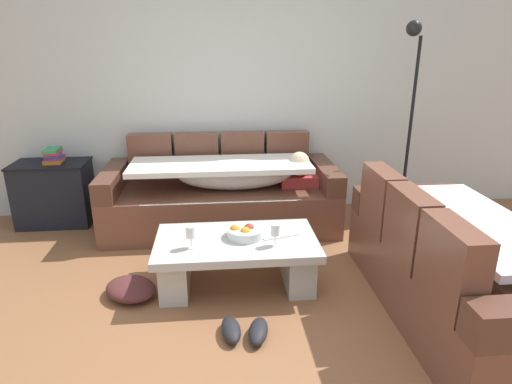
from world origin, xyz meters
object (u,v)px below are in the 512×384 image
(couch_along_wall, at_px, (224,194))
(floor_lamp, at_px, (409,113))
(wine_glass_near_left, at_px, (191,233))
(wine_glass_near_right, at_px, (275,231))
(pair_of_shoes, at_px, (245,330))
(book_stack_on_cabinet, at_px, (53,156))
(coffee_table, at_px, (237,256))
(crumpled_garment, at_px, (131,289))
(couch_near_window, at_px, (457,268))
(side_cabinet, at_px, (54,193))
(fruit_bowl, at_px, (245,232))
(open_magazine, at_px, (277,232))

(couch_along_wall, height_order, floor_lamp, floor_lamp)
(wine_glass_near_left, bearing_deg, wine_glass_near_right, -1.57)
(pair_of_shoes, bearing_deg, book_stack_on_cabinet, 130.74)
(coffee_table, height_order, floor_lamp, floor_lamp)
(coffee_table, height_order, crumpled_garment, coffee_table)
(couch_near_window, distance_m, floor_lamp, 1.83)
(coffee_table, distance_m, wine_glass_near_right, 0.40)
(side_cabinet, bearing_deg, crumpled_garment, -56.12)
(crumpled_garment, bearing_deg, wine_glass_near_right, -1.92)
(book_stack_on_cabinet, bearing_deg, couch_near_window, -30.61)
(book_stack_on_cabinet, bearing_deg, crumpled_garment, -57.47)
(fruit_bowl, relative_size, crumpled_garment, 0.70)
(coffee_table, xyz_separation_m, pair_of_shoes, (0.01, -0.64, -0.19))
(couch_along_wall, distance_m, book_stack_on_cabinet, 1.72)
(couch_near_window, xyz_separation_m, book_stack_on_cabinet, (-3.17, 1.87, 0.37))
(side_cabinet, bearing_deg, couch_along_wall, -7.58)
(open_magazine, bearing_deg, wine_glass_near_left, -178.68)
(coffee_table, xyz_separation_m, wine_glass_near_right, (0.27, -0.13, 0.26))
(wine_glass_near_left, relative_size, open_magazine, 0.59)
(fruit_bowl, xyz_separation_m, pair_of_shoes, (-0.05, -0.67, -0.38))
(couch_along_wall, bearing_deg, wine_glass_near_right, -75.42)
(fruit_bowl, xyz_separation_m, open_magazine, (0.25, 0.05, -0.04))
(couch_along_wall, xyz_separation_m, wine_glass_near_left, (-0.27, -1.26, 0.16))
(fruit_bowl, xyz_separation_m, side_cabinet, (-1.83, 1.34, -0.10))
(fruit_bowl, relative_size, pair_of_shoes, 0.85)
(couch_near_window, xyz_separation_m, wine_glass_near_left, (-1.78, 0.39, 0.16))
(wine_glass_near_left, height_order, side_cabinet, side_cabinet)
(open_magazine, height_order, side_cabinet, side_cabinet)
(open_magazine, relative_size, side_cabinet, 0.39)
(fruit_bowl, bearing_deg, couch_near_window, -21.04)
(open_magazine, bearing_deg, couch_along_wall, 93.35)
(book_stack_on_cabinet, xyz_separation_m, floor_lamp, (3.46, -0.24, 0.41))
(couch_near_window, distance_m, fruit_bowl, 1.48)
(side_cabinet, bearing_deg, wine_glass_near_right, -36.41)
(wine_glass_near_right, xyz_separation_m, open_magazine, (0.04, 0.22, -0.11))
(coffee_table, distance_m, fruit_bowl, 0.20)
(wine_glass_near_left, height_order, crumpled_garment, wine_glass_near_left)
(couch_along_wall, relative_size, side_cabinet, 3.11)
(book_stack_on_cabinet, height_order, crumpled_garment, book_stack_on_cabinet)
(coffee_table, xyz_separation_m, floor_lamp, (1.74, 1.13, 0.88))
(fruit_bowl, xyz_separation_m, book_stack_on_cabinet, (-1.79, 1.34, 0.29))
(floor_lamp, height_order, crumpled_garment, floor_lamp)
(wine_glass_near_right, xyz_separation_m, book_stack_on_cabinet, (-1.99, 1.50, 0.21))
(couch_near_window, xyz_separation_m, wine_glass_near_right, (-1.18, 0.37, 0.16))
(couch_near_window, height_order, pair_of_shoes, couch_near_window)
(coffee_table, bearing_deg, book_stack_on_cabinet, 141.37)
(couch_along_wall, bearing_deg, open_magazine, -70.63)
(coffee_table, bearing_deg, side_cabinet, 142.16)
(floor_lamp, xyz_separation_m, pair_of_shoes, (-1.72, -1.77, -1.07))
(coffee_table, xyz_separation_m, side_cabinet, (-1.77, 1.37, 0.08))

